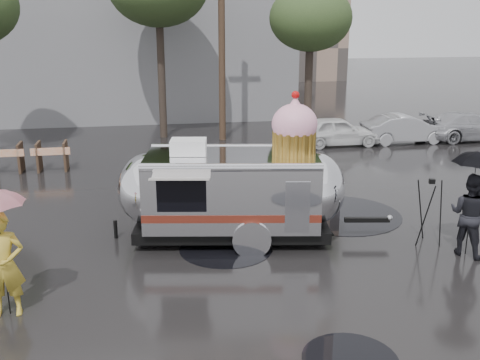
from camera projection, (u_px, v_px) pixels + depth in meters
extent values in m
plane|color=black|center=(199.00, 294.00, 10.81)|extent=(120.00, 120.00, 0.00)
cylinder|color=black|center=(341.00, 214.00, 15.18)|extent=(3.22, 3.22, 0.01)
cylinder|color=black|center=(226.00, 249.00, 12.91)|extent=(2.13, 2.13, 0.01)
cylinder|color=black|center=(350.00, 359.00, 8.76)|extent=(1.52, 1.52, 0.01)
cylinder|color=#473323|center=(222.00, 33.00, 23.21)|extent=(0.28, 0.28, 9.00)
cylinder|color=#382D26|center=(161.00, 60.00, 24.05)|extent=(0.32, 0.32, 6.75)
cylinder|color=#382D26|center=(309.00, 78.00, 23.35)|extent=(0.32, 0.32, 5.40)
ellipsoid|color=#293E1C|center=(311.00, 18.00, 22.68)|extent=(3.36, 3.36, 2.64)
cube|color=#473323|center=(21.00, 157.00, 19.28)|extent=(0.08, 0.80, 1.00)
cube|color=#E5590C|center=(4.00, 153.00, 18.77)|extent=(1.30, 0.04, 0.25)
cube|color=#473323|center=(39.00, 157.00, 19.38)|extent=(0.08, 0.80, 1.00)
cube|color=#473323|center=(66.00, 155.00, 19.53)|extent=(0.08, 0.80, 1.00)
cube|color=#E5590C|center=(50.00, 152.00, 19.02)|extent=(1.30, 0.04, 0.25)
imported|color=silver|center=(337.00, 129.00, 23.13)|extent=(4.00, 1.80, 1.40)
imported|color=#B2B2B7|center=(405.00, 126.00, 23.63)|extent=(4.00, 1.80, 1.40)
imported|color=#B2B2B7|center=(470.00, 124.00, 24.13)|extent=(4.20, 1.80, 1.44)
cube|color=silver|center=(232.00, 188.00, 13.24)|extent=(4.27, 2.71, 1.63)
ellipsoid|color=silver|center=(316.00, 188.00, 13.25)|extent=(1.68, 2.28, 1.63)
ellipsoid|color=silver|center=(147.00, 188.00, 13.22)|extent=(1.68, 2.28, 1.63)
cube|color=black|center=(232.00, 225.00, 13.50)|extent=(4.76, 2.53, 0.27)
cylinder|color=black|center=(252.00, 240.00, 12.61)|extent=(0.66, 0.30, 0.63)
cylinder|color=black|center=(250.00, 212.00, 14.40)|extent=(0.66, 0.30, 0.63)
cylinder|color=silver|center=(252.00, 240.00, 12.48)|extent=(0.87, 0.23, 0.87)
cube|color=black|center=(367.00, 220.00, 13.49)|extent=(1.09, 0.29, 0.11)
sphere|color=silver|center=(390.00, 218.00, 13.48)|extent=(0.17, 0.17, 0.14)
cylinder|color=black|center=(116.00, 229.00, 13.51)|extent=(0.10, 0.10, 0.45)
cube|color=#5C1E14|center=(231.00, 219.00, 12.36)|extent=(3.93, 0.69, 0.18)
cube|color=#5C1E14|center=(232.00, 191.00, 14.34)|extent=(3.93, 0.69, 0.18)
cube|color=black|center=(181.00, 196.00, 12.18)|extent=(1.08, 0.21, 0.72)
cube|color=#A39C97|center=(180.00, 179.00, 11.85)|extent=(1.32, 0.65, 0.13)
cube|color=silver|center=(297.00, 208.00, 12.28)|extent=(0.54, 0.12, 1.18)
cube|color=white|center=(188.00, 147.00, 12.95)|extent=(0.90, 0.71, 0.34)
cylinder|color=gold|center=(294.00, 143.00, 12.94)|extent=(1.08, 1.08, 0.54)
ellipsoid|color=#FFAFC9|center=(295.00, 124.00, 12.82)|extent=(1.21, 1.21, 0.94)
cone|color=#FFAFC9|center=(295.00, 104.00, 12.69)|extent=(0.52, 0.52, 0.36)
sphere|color=red|center=(295.00, 95.00, 12.63)|extent=(0.21, 0.21, 0.18)
imported|color=gold|center=(4.00, 265.00, 9.85)|extent=(0.70, 0.48, 1.92)
cylinder|color=black|center=(5.00, 272.00, 9.89)|extent=(0.02, 0.02, 1.65)
imported|color=black|center=(470.00, 215.00, 12.40)|extent=(0.93, 1.03, 1.88)
imported|color=black|center=(475.00, 169.00, 12.11)|extent=(1.26, 1.26, 0.86)
cylinder|color=black|center=(469.00, 220.00, 12.43)|extent=(0.02, 0.02, 1.65)
cylinder|color=black|center=(441.00, 213.00, 13.03)|extent=(0.11, 0.34, 1.53)
cylinder|color=black|center=(421.00, 210.00, 13.28)|extent=(0.34, 0.12, 1.53)
cylinder|color=black|center=(425.00, 216.00, 12.84)|extent=(0.26, 0.25, 1.53)
cube|color=black|center=(432.00, 181.00, 12.83)|extent=(0.15, 0.14, 0.11)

